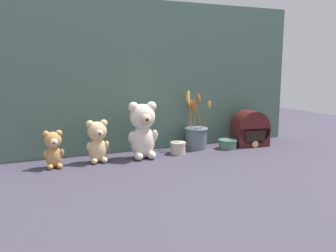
% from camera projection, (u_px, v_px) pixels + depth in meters
% --- Properties ---
extents(ground_plane, '(4.00, 4.00, 0.00)m').
position_uv_depth(ground_plane, '(170.00, 155.00, 1.81)').
color(ground_plane, '#3D3847').
extents(backdrop_wall, '(1.66, 0.02, 0.79)m').
position_uv_depth(backdrop_wall, '(157.00, 77.00, 1.90)').
color(backdrop_wall, '#4C6B5B').
rests_on(backdrop_wall, ground).
extents(teddy_bear_large, '(0.15, 0.14, 0.28)m').
position_uv_depth(teddy_bear_large, '(143.00, 129.00, 1.73)').
color(teddy_bear_large, beige).
rests_on(teddy_bear_large, ground).
extents(teddy_bear_medium, '(0.11, 0.10, 0.20)m').
position_uv_depth(teddy_bear_medium, '(98.00, 140.00, 1.66)').
color(teddy_bear_medium, '#DBBC84').
rests_on(teddy_bear_medium, ground).
extents(teddy_bear_small, '(0.09, 0.09, 0.17)m').
position_uv_depth(teddy_bear_small, '(53.00, 149.00, 1.57)').
color(teddy_bear_small, tan).
rests_on(teddy_bear_small, ground).
extents(flower_vase, '(0.14, 0.16, 0.32)m').
position_uv_depth(flower_vase, '(196.00, 134.00, 1.95)').
color(flower_vase, slate).
rests_on(flower_vase, ground).
extents(vintage_radio, '(0.21, 0.16, 0.20)m').
position_uv_depth(vintage_radio, '(250.00, 130.00, 2.03)').
color(vintage_radio, '#4C1919').
rests_on(vintage_radio, ground).
extents(decorative_tin_tall, '(0.08, 0.08, 0.06)m').
position_uv_depth(decorative_tin_tall, '(178.00, 148.00, 1.84)').
color(decorative_tin_tall, beige).
rests_on(decorative_tin_tall, ground).
extents(decorative_tin_short, '(0.10, 0.10, 0.05)m').
position_uv_depth(decorative_tin_short, '(228.00, 144.00, 1.96)').
color(decorative_tin_short, '#47705B').
rests_on(decorative_tin_short, ground).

